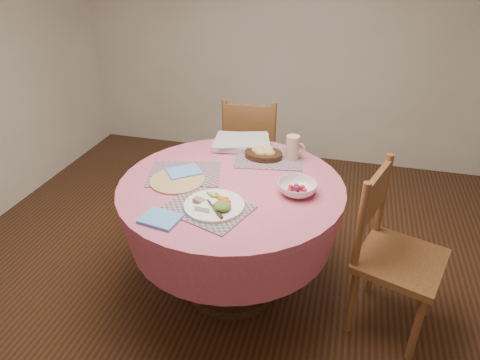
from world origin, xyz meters
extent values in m
plane|color=#331C0F|center=(0.00, 0.00, 0.00)|extent=(4.00, 4.00, 0.00)
cube|color=silver|center=(0.00, 2.00, 1.35)|extent=(4.00, 0.01, 2.70)
cylinder|color=#C95D66|center=(0.00, 0.00, 0.73)|extent=(1.24, 1.24, 0.04)
cone|color=#C95D66|center=(0.00, 0.00, 0.56)|extent=(1.24, 1.24, 0.30)
cylinder|color=black|center=(0.00, 0.00, 0.22)|extent=(0.14, 0.14, 0.44)
cylinder|color=black|center=(0.00, 0.00, 0.03)|extent=(0.56, 0.56, 0.06)
cube|color=brown|center=(0.93, -0.04, 0.45)|extent=(0.53, 0.55, 0.04)
cylinder|color=brown|center=(1.04, -0.27, 0.22)|extent=(0.05, 0.05, 0.45)
cylinder|color=brown|center=(1.15, 0.07, 0.22)|extent=(0.05, 0.05, 0.45)
cylinder|color=brown|center=(0.72, -0.16, 0.22)|extent=(0.05, 0.05, 0.45)
cylinder|color=brown|center=(0.83, 0.18, 0.22)|extent=(0.05, 0.05, 0.45)
cylinder|color=brown|center=(0.70, -0.15, 0.69)|extent=(0.05, 0.05, 0.50)
cylinder|color=brown|center=(0.81, 0.19, 0.69)|extent=(0.05, 0.05, 0.50)
cube|color=brown|center=(0.75, 0.02, 0.79)|extent=(0.14, 0.35, 0.24)
cube|color=brown|center=(-0.12, 1.02, 0.44)|extent=(0.46, 0.44, 0.04)
cylinder|color=brown|center=(0.05, 1.20, 0.22)|extent=(0.04, 0.04, 0.44)
cylinder|color=brown|center=(-0.30, 1.18, 0.22)|extent=(0.04, 0.04, 0.44)
cylinder|color=brown|center=(0.07, 0.87, 0.22)|extent=(0.04, 0.04, 0.44)
cylinder|color=brown|center=(-0.28, 0.85, 0.22)|extent=(0.04, 0.04, 0.44)
cylinder|color=brown|center=(0.07, 0.85, 0.69)|extent=(0.04, 0.04, 0.49)
cylinder|color=brown|center=(-0.28, 0.83, 0.69)|extent=(0.04, 0.04, 0.49)
cube|color=brown|center=(-0.11, 0.84, 0.79)|extent=(0.36, 0.05, 0.24)
cube|color=#11645A|center=(-0.04, -0.27, 0.75)|extent=(0.48, 0.41, 0.01)
cube|color=#11645A|center=(-0.29, 0.03, 0.75)|extent=(0.46, 0.39, 0.01)
cube|color=#11645A|center=(0.14, 0.35, 0.75)|extent=(0.44, 0.36, 0.01)
cylinder|color=#AF844B|center=(-0.29, -0.05, 0.76)|extent=(0.30, 0.30, 0.01)
cube|color=#5892E4|center=(-0.23, -0.42, 0.76)|extent=(0.20, 0.17, 0.01)
cube|color=#5892E4|center=(-0.29, 0.04, 0.76)|extent=(0.23, 0.22, 0.01)
cylinder|color=white|center=(-0.02, -0.25, 0.76)|extent=(0.30, 0.30, 0.01)
ellipsoid|color=#304D1A|center=(0.04, -0.26, 0.79)|extent=(0.12, 0.12, 0.04)
cylinder|color=#FFF5CC|center=(-0.03, -0.32, 0.78)|extent=(0.09, 0.09, 0.02)
cube|color=#825B4B|center=(-0.08, -0.29, 0.78)|extent=(0.07, 0.06, 0.02)
cube|color=silver|center=(0.00, -0.28, 0.77)|extent=(0.11, 0.12, 0.00)
cylinder|color=black|center=(0.10, 0.35, 0.77)|extent=(0.23, 0.23, 0.03)
ellipsoid|color=tan|center=(0.06, 0.35, 0.81)|extent=(0.07, 0.06, 0.05)
ellipsoid|color=tan|center=(0.12, 0.38, 0.81)|extent=(0.07, 0.06, 0.05)
ellipsoid|color=tan|center=(0.14, 0.33, 0.81)|extent=(0.07, 0.06, 0.05)
ellipsoid|color=tan|center=(0.09, 0.32, 0.81)|extent=(0.07, 0.06, 0.05)
ellipsoid|color=tan|center=(0.10, 0.39, 0.81)|extent=(0.07, 0.06, 0.05)
ellipsoid|color=tan|center=(0.07, 0.38, 0.81)|extent=(0.07, 0.06, 0.05)
cylinder|color=tan|center=(0.27, 0.38, 0.83)|extent=(0.08, 0.08, 0.15)
torus|color=tan|center=(0.32, 0.38, 0.83)|extent=(0.07, 0.01, 0.07)
imported|color=white|center=(0.36, -0.01, 0.78)|extent=(0.20, 0.20, 0.06)
sphere|color=red|center=(0.40, -0.01, 0.77)|extent=(0.03, 0.03, 0.03)
sphere|color=red|center=(0.39, 0.02, 0.77)|extent=(0.03, 0.03, 0.03)
sphere|color=red|center=(0.35, 0.03, 0.77)|extent=(0.03, 0.03, 0.03)
sphere|color=red|center=(0.33, 0.01, 0.77)|extent=(0.03, 0.03, 0.03)
sphere|color=red|center=(0.33, -0.03, 0.77)|extent=(0.03, 0.03, 0.03)
sphere|color=red|center=(0.35, -0.05, 0.77)|extent=(0.03, 0.03, 0.03)
sphere|color=red|center=(0.39, -0.04, 0.77)|extent=(0.03, 0.03, 0.03)
sphere|color=#401230|center=(0.36, -0.01, 0.78)|extent=(0.05, 0.05, 0.05)
cube|color=silver|center=(-0.07, 0.49, 0.77)|extent=(0.37, 0.31, 0.03)
cube|color=silver|center=(-0.05, 0.49, 0.80)|extent=(0.38, 0.33, 0.01)
camera|label=1|loc=(0.57, -1.95, 1.91)|focal=32.00mm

